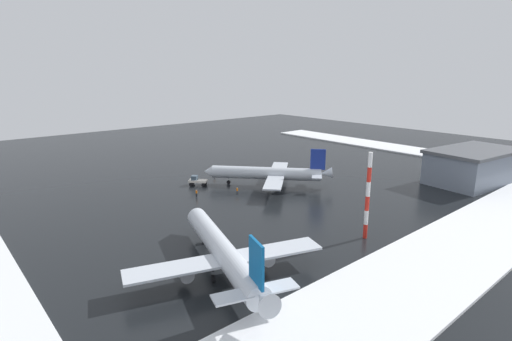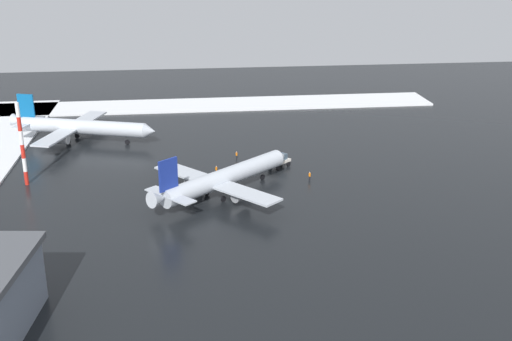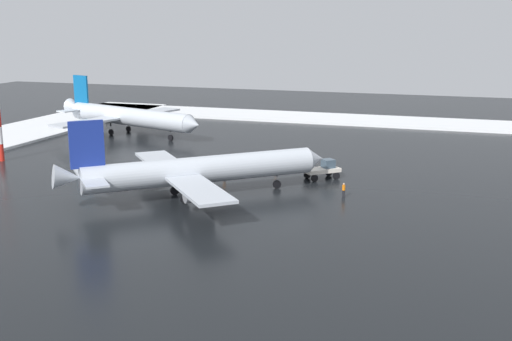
{
  "view_description": "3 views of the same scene",
  "coord_description": "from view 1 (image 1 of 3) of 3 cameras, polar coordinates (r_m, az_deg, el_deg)",
  "views": [
    {
      "loc": [
        -68.31,
        -73.72,
        28.18
      ],
      "look_at": [
        -1.37,
        4.08,
        2.54
      ],
      "focal_mm": 28.0,
      "sensor_mm": 36.0,
      "label": 1
    },
    {
      "loc": [
        100.51,
        -8.66,
        41.75
      ],
      "look_at": [
        -1.08,
        3.29,
        4.88
      ],
      "focal_mm": 45.0,
      "sensor_mm": 36.0,
      "label": 2
    },
    {
      "loc": [
        63.47,
        26.89,
        19.9
      ],
      "look_at": [
        -2.52,
        5.07,
        3.74
      ],
      "focal_mm": 45.0,
      "sensor_mm": 36.0,
      "label": 3
    }
  ],
  "objects": [
    {
      "name": "pushback_tug",
      "position": [
        102.08,
        -8.42,
        -1.41
      ],
      "size": [
        4.71,
        4.89,
        2.5
      ],
      "rotation": [
        0.0,
        0.0,
        2.3
      ],
      "color": "silver",
      "rests_on": "ground_plane"
    },
    {
      "name": "ground_crew_beside_wing",
      "position": [
        92.89,
        -8.5,
        -3.17
      ],
      "size": [
        0.36,
        0.36,
        1.71
      ],
      "rotation": [
        0.0,
        0.0,
        1.2
      ],
      "color": "black",
      "rests_on": "ground_plane"
    },
    {
      "name": "ground_crew_by_nose_gear",
      "position": [
        109.94,
        -5.96,
        -0.38
      ],
      "size": [
        0.36,
        0.36,
        1.71
      ],
      "rotation": [
        0.0,
        0.0,
        0.37
      ],
      "color": "black",
      "rests_on": "ground_plane"
    },
    {
      "name": "snow_bank_right",
      "position": [
        156.6,
        20.39,
        2.86
      ],
      "size": [
        14.0,
        116.0,
        0.45
      ],
      "primitive_type": "cube",
      "color": "white",
      "rests_on": "ground_plane"
    },
    {
      "name": "airplane_foreground_jet",
      "position": [
        57.99,
        -4.74,
        -11.42
      ],
      "size": [
        27.7,
        32.85,
        10.02
      ],
      "rotation": [
        0.0,
        0.0,
        1.25
      ],
      "color": "silver",
      "rests_on": "ground_plane"
    },
    {
      "name": "snow_bank_far",
      "position": [
        77.52,
        28.3,
        -8.88
      ],
      "size": [
        152.0,
        16.0,
        0.45
      ],
      "primitive_type": "cube",
      "color": "white",
      "rests_on": "ground_plane"
    },
    {
      "name": "airplane_distant_tail",
      "position": [
        100.24,
        1.87,
        -0.41
      ],
      "size": [
        24.9,
        26.55,
        9.71
      ],
      "rotation": [
        0.0,
        0.0,
        2.29
      ],
      "color": "silver",
      "rests_on": "ground_plane"
    },
    {
      "name": "ground_plane",
      "position": [
        104.38,
        2.03,
        -1.65
      ],
      "size": [
        240.0,
        240.0,
        0.0
      ],
      "primitive_type": "plane",
      "color": "black"
    },
    {
      "name": "cargo_hangar",
      "position": [
        117.19,
        28.67,
        0.59
      ],
      "size": [
        26.63,
        17.91,
        8.8
      ],
      "rotation": [
        0.0,
        0.0,
        -0.12
      ],
      "color": "slate",
      "rests_on": "ground_plane"
    },
    {
      "name": "ground_crew_mid_apron",
      "position": [
        93.85,
        -2.72,
        -2.84
      ],
      "size": [
        0.36,
        0.36,
        1.71
      ],
      "rotation": [
        0.0,
        0.0,
        5.5
      ],
      "color": "black",
      "rests_on": "ground_plane"
    },
    {
      "name": "antenna_mast",
      "position": [
        70.24,
        15.66,
        -3.56
      ],
      "size": [
        0.7,
        0.7,
        15.19
      ],
      "color": "red",
      "rests_on": "ground_plane"
    }
  ]
}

